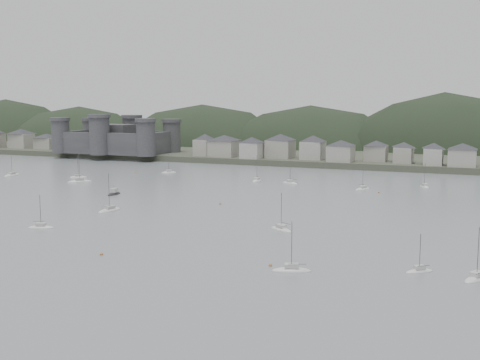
% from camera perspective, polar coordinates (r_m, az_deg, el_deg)
% --- Properties ---
extents(ground, '(900.00, 900.00, 0.00)m').
position_cam_1_polar(ground, '(127.42, -13.18, -6.77)').
color(ground, slate).
rests_on(ground, ground).
extents(far_shore_land, '(900.00, 250.00, 3.00)m').
position_cam_1_polar(far_shore_land, '(402.58, 12.15, 3.16)').
color(far_shore_land, '#383D2D').
rests_on(far_shore_land, ground).
extents(forested_ridge, '(851.55, 103.94, 102.57)m').
position_cam_1_polar(forested_ridge, '(377.82, 12.11, 0.93)').
color(forested_ridge, black).
rests_on(forested_ridge, ground).
extents(castle, '(66.00, 43.00, 20.00)m').
position_cam_1_polar(castle, '(340.27, -11.98, 3.99)').
color(castle, '#37373A').
rests_on(castle, far_shore_land).
extents(waterfront_town, '(451.48, 28.46, 12.92)m').
position_cam_1_polar(waterfront_town, '(284.92, 18.09, 2.65)').
color(waterfront_town, '#9C998F').
rests_on(waterfront_town, far_shore_land).
extents(moored_fleet, '(233.42, 153.40, 13.00)m').
position_cam_1_polar(moored_fleet, '(190.21, -8.85, -1.90)').
color(moored_fleet, silver).
rests_on(moored_fleet, ground).
extents(motor_launch_far, '(2.87, 7.16, 3.70)m').
position_cam_1_polar(motor_launch_far, '(203.85, -12.21, -1.31)').
color(motor_launch_far, black).
rests_on(motor_launch_far, ground).
extents(mooring_buoys, '(177.81, 123.99, 0.70)m').
position_cam_1_polar(mooring_buoys, '(168.56, -1.39, -3.03)').
color(mooring_buoys, '#AD6B39').
rests_on(mooring_buoys, ground).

